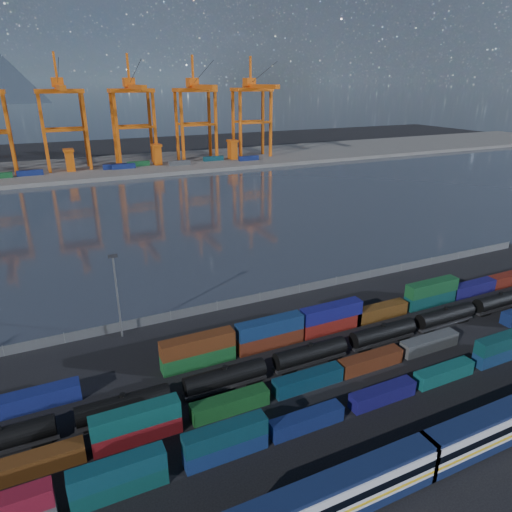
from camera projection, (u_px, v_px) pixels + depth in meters
name	position (u px, v px, depth m)	size (l,w,h in m)	color
ground	(332.00, 369.00, 76.58)	(700.00, 700.00, 0.00)	black
harbor_water	(168.00, 215.00, 165.17)	(700.00, 700.00, 0.00)	#2B323F
far_quay	(118.00, 166.00, 253.42)	(700.00, 70.00, 2.00)	#514F4C
distant_mountains	(52.00, 19.00, 1372.71)	(2470.00, 1100.00, 520.00)	#1E2630
passenger_train	(501.00, 425.00, 60.18)	(78.72, 3.30, 5.66)	silver
container_row_south	(355.00, 399.00, 66.23)	(138.28, 2.25, 4.79)	#414246
container_row_mid	(271.00, 390.00, 69.04)	(141.32, 2.40, 5.11)	#45474A
container_row_north	(336.00, 319.00, 88.27)	(142.04, 2.59, 5.51)	navy
tanker_string	(383.00, 334.00, 83.38)	(137.57, 2.92, 4.17)	black
waterfront_fence	(260.00, 297.00, 99.84)	(160.12, 0.12, 2.20)	#595B5E
yard_light_mast	(117.00, 292.00, 83.21)	(1.60, 0.40, 16.60)	slate
gantry_cranes	(98.00, 101.00, 232.34)	(197.57, 43.33, 58.67)	#D3570E
quay_containers	(100.00, 168.00, 235.94)	(172.58, 10.99, 2.60)	navy
straddle_carriers	(115.00, 157.00, 241.53)	(140.00, 7.00, 11.10)	#D3570E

